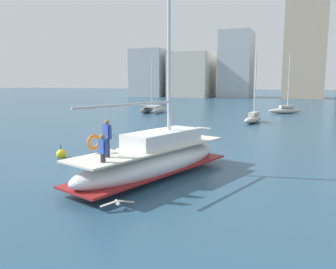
{
  "coord_description": "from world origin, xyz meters",
  "views": [
    {
      "loc": [
        8.04,
        -16.33,
        4.58
      ],
      "look_at": [
        1.71,
        0.52,
        1.8
      ],
      "focal_mm": 36.57,
      "sensor_mm": 36.0,
      "label": 1
    }
  ],
  "objects_px": {
    "moored_sloop_near": "(153,109)",
    "main_sailboat": "(154,158)",
    "moored_sloop_far": "(253,118)",
    "seagull": "(117,203)",
    "moored_cutter_left": "(285,110)",
    "mooring_buoy": "(61,154)"
  },
  "relations": [
    {
      "from": "moored_cutter_left",
      "to": "seagull",
      "type": "height_order",
      "value": "moored_cutter_left"
    },
    {
      "from": "main_sailboat",
      "to": "seagull",
      "type": "height_order",
      "value": "main_sailboat"
    },
    {
      "from": "moored_cutter_left",
      "to": "seagull",
      "type": "distance_m",
      "value": 42.35
    },
    {
      "from": "seagull",
      "to": "mooring_buoy",
      "type": "relative_size",
      "value": 1.13
    },
    {
      "from": "mooring_buoy",
      "to": "moored_sloop_near",
      "type": "bearing_deg",
      "value": 102.45
    },
    {
      "from": "main_sailboat",
      "to": "seagull",
      "type": "distance_m",
      "value": 4.6
    },
    {
      "from": "moored_sloop_far",
      "to": "seagull",
      "type": "distance_m",
      "value": 28.98
    },
    {
      "from": "moored_sloop_far",
      "to": "mooring_buoy",
      "type": "relative_size",
      "value": 8.79
    },
    {
      "from": "main_sailboat",
      "to": "seagull",
      "type": "bearing_deg",
      "value": -84.26
    },
    {
      "from": "main_sailboat",
      "to": "moored_sloop_far",
      "type": "relative_size",
      "value": 1.56
    },
    {
      "from": "moored_sloop_near",
      "to": "seagull",
      "type": "xyz_separation_m",
      "value": [
        14.1,
        -36.4,
        -0.35
      ]
    },
    {
      "from": "seagull",
      "to": "mooring_buoy",
      "type": "xyz_separation_m",
      "value": [
        -7.49,
        6.5,
        -0.09
      ]
    },
    {
      "from": "moored_sloop_near",
      "to": "main_sailboat",
      "type": "bearing_deg",
      "value": -66.83
    },
    {
      "from": "main_sailboat",
      "to": "moored_sloop_near",
      "type": "xyz_separation_m",
      "value": [
        -13.64,
        31.87,
        -0.29
      ]
    },
    {
      "from": "moored_sloop_near",
      "to": "moored_sloop_far",
      "type": "height_order",
      "value": "moored_sloop_near"
    },
    {
      "from": "main_sailboat",
      "to": "moored_cutter_left",
      "type": "relative_size",
      "value": 1.44
    },
    {
      "from": "moored_sloop_near",
      "to": "moored_cutter_left",
      "type": "height_order",
      "value": "moored_cutter_left"
    },
    {
      "from": "moored_sloop_near",
      "to": "moored_sloop_far",
      "type": "distance_m",
      "value": 17.17
    },
    {
      "from": "seagull",
      "to": "main_sailboat",
      "type": "bearing_deg",
      "value": 95.74
    },
    {
      "from": "moored_sloop_near",
      "to": "moored_cutter_left",
      "type": "xyz_separation_m",
      "value": [
        18.47,
        5.72,
        -0.05
      ]
    },
    {
      "from": "seagull",
      "to": "moored_sloop_far",
      "type": "bearing_deg",
      "value": 87.29
    },
    {
      "from": "main_sailboat",
      "to": "moored_sloop_near",
      "type": "bearing_deg",
      "value": 113.17
    }
  ]
}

